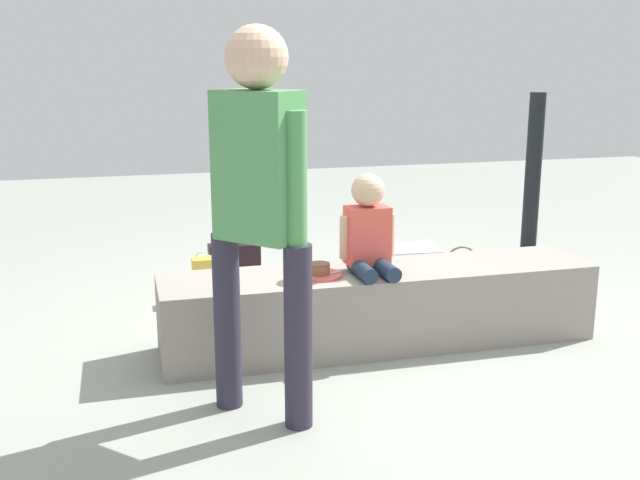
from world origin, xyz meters
name	(u,v)px	position (x,y,z in m)	size (l,w,h in m)	color
ground_plane	(379,343)	(0.00, 0.00, 0.00)	(12.00, 12.00, 0.00)	gray
concrete_ledge	(379,307)	(0.00, 0.00, 0.20)	(2.18, 0.46, 0.39)	gray
child_seated	(369,230)	(-0.07, -0.02, 0.60)	(0.28, 0.32, 0.48)	#1D2D45
adult_standing	(259,191)	(-0.71, -0.62, 0.93)	(0.35, 0.36, 1.54)	#2B2637
cake_plate	(319,272)	(-0.32, -0.03, 0.41)	(0.22, 0.22, 0.07)	#E0594C
gift_bag	(211,279)	(-0.74, 0.91, 0.14)	(0.21, 0.11, 0.31)	gold
railing_post	(531,199)	(1.55, 1.23, 0.45)	(0.36, 0.36, 1.18)	black
water_bottle_near_gift	(433,289)	(0.51, 0.49, 0.10)	(0.07, 0.07, 0.22)	silver
party_cup_red	(331,310)	(-0.14, 0.42, 0.05)	(0.08, 0.08, 0.10)	red
cake_box_white	(413,257)	(0.70, 1.30, 0.07)	(0.34, 0.31, 0.14)	white
handbag_black_leather	(234,261)	(-0.54, 1.29, 0.13)	(0.33, 0.13, 0.36)	black
handbag_brown_canvas	(460,278)	(0.75, 0.65, 0.11)	(0.30, 0.10, 0.30)	brown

